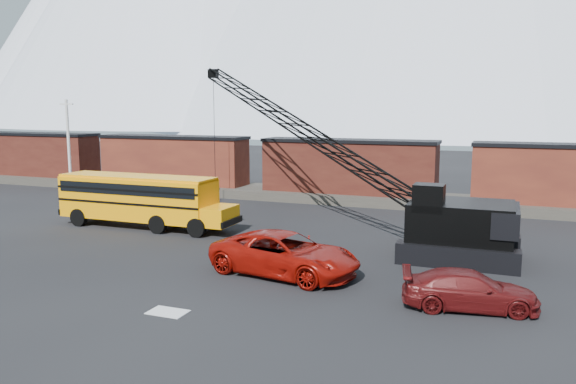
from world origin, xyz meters
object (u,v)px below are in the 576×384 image
(red_pickup, at_px, (285,254))
(school_bus, at_px, (142,199))
(maroon_suv, at_px, (470,290))
(crawler_crane, at_px, (297,126))

(red_pickup, bearing_deg, school_bus, 72.79)
(red_pickup, xyz_separation_m, maroon_suv, (7.83, -1.47, -0.23))
(maroon_suv, xyz_separation_m, crawler_crane, (-11.40, 12.41, 5.42))
(school_bus, height_order, red_pickup, school_bus)
(red_pickup, bearing_deg, crawler_crane, 27.82)
(school_bus, distance_m, crawler_crane, 10.53)
(school_bus, relative_size, red_pickup, 1.74)
(red_pickup, relative_size, crawler_crane, 0.30)
(red_pickup, distance_m, maroon_suv, 7.97)
(maroon_suv, relative_size, crawler_crane, 0.21)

